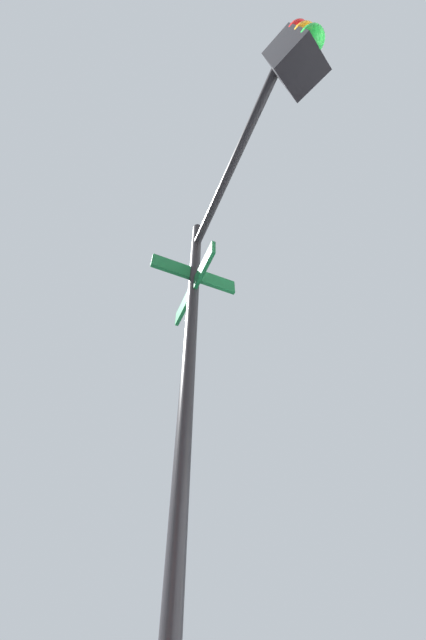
# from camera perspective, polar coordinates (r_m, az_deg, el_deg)

# --- Properties ---
(traffic_signal_near) EXTENTS (1.39, 2.66, 5.54)m
(traffic_signal_near) POSITION_cam_1_polar(r_m,az_deg,el_deg) (2.77, 3.64, 15.00)
(traffic_signal_near) COLOR black
(traffic_signal_near) RESTS_ON ground_plane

